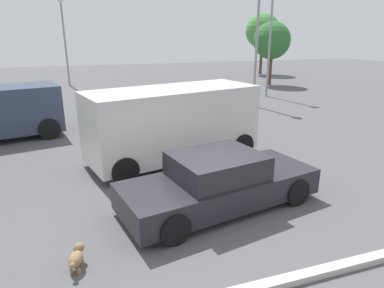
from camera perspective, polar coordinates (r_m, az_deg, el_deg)
name	(u,v)px	position (r m, az deg, el deg)	size (l,w,h in m)	color
ground_plane	(211,212)	(7.79, 3.27, -11.38)	(80.00, 80.00, 0.00)	#515154
sedan_foreground	(219,183)	(7.79, 4.57, -6.49)	(4.82, 2.57, 1.29)	#232328
dog	(77,257)	(6.36, -18.79, -17.48)	(0.31, 0.58, 0.37)	olive
van_white	(173,122)	(10.52, -3.24, 3.68)	(5.56, 3.24, 2.26)	silver
parking_curb	(271,285)	(5.91, 13.07, -22.02)	(6.81, 0.20, 0.12)	#B7B2A8
light_post_near	(63,26)	(28.06, -20.79, 17.97)	(0.44, 0.44, 6.40)	gray
light_post_mid	(258,29)	(18.90, 10.94, 18.39)	(0.44, 0.44, 5.90)	gray
light_post_far	(271,17)	(22.25, 13.18, 19.97)	(0.44, 0.44, 7.12)	gray
tree_back_left	(263,31)	(34.96, 11.78, 18.09)	(3.26, 3.26, 5.74)	brown
tree_back_center	(272,41)	(27.46, 13.27, 16.52)	(2.78, 2.78, 4.74)	brown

